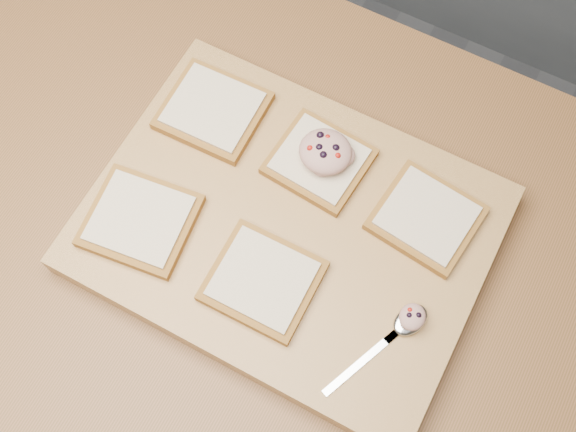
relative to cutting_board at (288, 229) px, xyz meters
name	(u,v)px	position (x,y,z in m)	size (l,w,h in m)	color
ground	(331,405)	(0.13, -0.03, -0.92)	(4.00, 4.00, 0.00)	#515459
island_counter	(345,369)	(0.13, -0.03, -0.47)	(2.00, 0.80, 0.90)	slate
cutting_board	(288,229)	(0.00, 0.00, 0.00)	(0.48, 0.37, 0.04)	tan
bread_far_left	(213,110)	(-0.16, 0.09, 0.03)	(0.13, 0.12, 0.02)	#9C6428
bread_far_center	(319,161)	(0.00, 0.09, 0.03)	(0.12, 0.11, 0.02)	#9C6428
bread_far_right	(426,218)	(0.15, 0.08, 0.03)	(0.13, 0.12, 0.02)	#9C6428
bread_near_left	(140,220)	(-0.16, -0.08, 0.03)	(0.14, 0.13, 0.02)	#9C6428
bread_near_center	(263,281)	(0.01, -0.08, 0.03)	(0.12, 0.11, 0.02)	#9C6428
tuna_salad_dollop	(325,151)	(0.00, 0.10, 0.05)	(0.07, 0.06, 0.03)	tan
spoon	(403,326)	(0.18, -0.05, 0.02)	(0.08, 0.15, 0.01)	silver
spoon_salad	(412,317)	(0.18, -0.04, 0.04)	(0.03, 0.03, 0.02)	tan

